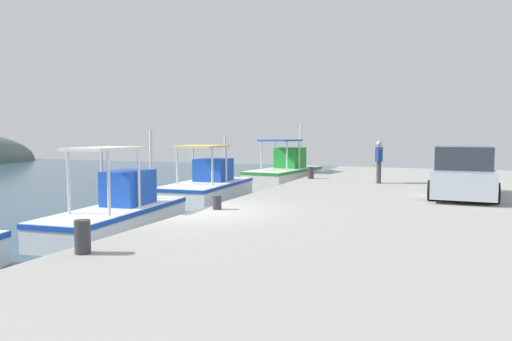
% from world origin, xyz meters
% --- Properties ---
extents(quay_pier, '(36.00, 10.00, 0.80)m').
position_xyz_m(quay_pier, '(0.00, -5.00, 0.40)').
color(quay_pier, '#9E9E99').
rests_on(quay_pier, ground).
extents(fishing_boat_third, '(5.43, 2.17, 2.87)m').
position_xyz_m(fishing_boat_third, '(0.11, 2.50, 0.58)').
color(fishing_boat_third, white).
rests_on(fishing_boat_third, ground).
extents(fishing_boat_fourth, '(5.48, 2.50, 2.67)m').
position_xyz_m(fishing_boat_fourth, '(6.81, 3.18, 0.59)').
color(fishing_boat_fourth, white).
rests_on(fishing_boat_fourth, ground).
extents(fishing_boat_fifth, '(5.87, 2.73, 3.38)m').
position_xyz_m(fishing_boat_fifth, '(13.06, 1.87, 0.70)').
color(fishing_boat_fifth, silver).
rests_on(fishing_boat_fifth, ground).
extents(fisherman_standing, '(0.64, 0.25, 1.68)m').
position_xyz_m(fisherman_standing, '(8.63, -3.47, 1.73)').
color(fisherman_standing, '#3F3F42').
rests_on(fisherman_standing, quay_pier).
extents(parked_car, '(4.14, 1.96, 1.57)m').
position_xyz_m(parked_car, '(5.29, -6.41, 1.52)').
color(parked_car, black).
rests_on(parked_car, quay_pier).
extents(mooring_bollard_second, '(0.26, 0.26, 0.55)m').
position_xyz_m(mooring_bollard_second, '(-4.57, -0.45, 1.07)').
color(mooring_bollard_second, '#333338').
rests_on(mooring_bollard_second, quay_pier).
extents(mooring_bollard_third, '(0.23, 0.23, 0.36)m').
position_xyz_m(mooring_bollard_third, '(0.31, -0.45, 0.98)').
color(mooring_bollard_third, '#333338').
rests_on(mooring_bollard_third, quay_pier).
extents(mooring_bollard_fourth, '(0.27, 0.27, 0.51)m').
position_xyz_m(mooring_bollard_fourth, '(9.54, -0.45, 1.06)').
color(mooring_bollard_fourth, '#333338').
rests_on(mooring_bollard_fourth, quay_pier).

